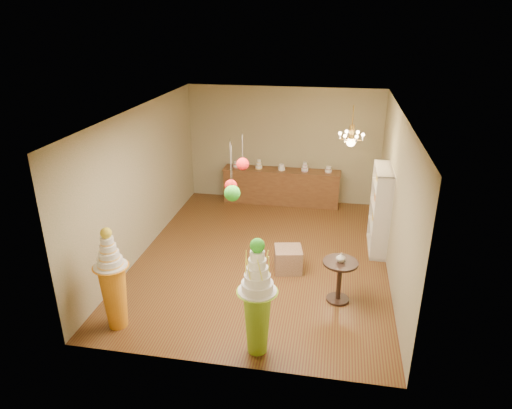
% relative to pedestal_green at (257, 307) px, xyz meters
% --- Properties ---
extents(floor, '(6.50, 6.50, 0.00)m').
position_rel_pedestal_green_xyz_m(floor, '(-0.39, 2.85, -0.77)').
color(floor, '#553317').
rests_on(floor, ground).
extents(ceiling, '(6.50, 6.50, 0.00)m').
position_rel_pedestal_green_xyz_m(ceiling, '(-0.39, 2.85, 2.23)').
color(ceiling, white).
rests_on(ceiling, ground).
extents(wall_back, '(5.00, 0.04, 3.00)m').
position_rel_pedestal_green_xyz_m(wall_back, '(-0.39, 6.10, 0.73)').
color(wall_back, gray).
rests_on(wall_back, ground).
extents(wall_front, '(5.00, 0.04, 3.00)m').
position_rel_pedestal_green_xyz_m(wall_front, '(-0.39, -0.40, 0.73)').
color(wall_front, gray).
rests_on(wall_front, ground).
extents(wall_left, '(0.04, 6.50, 3.00)m').
position_rel_pedestal_green_xyz_m(wall_left, '(-2.89, 2.85, 0.73)').
color(wall_left, gray).
rests_on(wall_left, ground).
extents(wall_right, '(0.04, 6.50, 3.00)m').
position_rel_pedestal_green_xyz_m(wall_right, '(2.11, 2.85, 0.73)').
color(wall_right, gray).
rests_on(wall_right, ground).
extents(pedestal_green, '(0.68, 0.68, 1.86)m').
position_rel_pedestal_green_xyz_m(pedestal_green, '(0.00, 0.00, 0.00)').
color(pedestal_green, '#8FC62B').
rests_on(pedestal_green, floor).
extents(pedestal_orange, '(0.57, 0.57, 1.73)m').
position_rel_pedestal_green_xyz_m(pedestal_orange, '(-2.31, 0.19, -0.07)').
color(pedestal_orange, orange).
rests_on(pedestal_orange, floor).
extents(burlap_riser, '(0.61, 0.61, 0.47)m').
position_rel_pedestal_green_xyz_m(burlap_riser, '(0.18, 2.39, -0.53)').
color(burlap_riser, '#88654A').
rests_on(burlap_riser, floor).
extents(sideboard, '(3.04, 0.54, 1.16)m').
position_rel_pedestal_green_xyz_m(sideboard, '(-0.39, 5.82, -0.29)').
color(sideboard, brown).
rests_on(sideboard, floor).
extents(shelving_unit, '(0.33, 1.20, 1.80)m').
position_rel_pedestal_green_xyz_m(shelving_unit, '(1.94, 3.65, 0.13)').
color(shelving_unit, beige).
rests_on(shelving_unit, floor).
extents(round_table, '(0.69, 0.69, 0.77)m').
position_rel_pedestal_green_xyz_m(round_table, '(1.16, 1.52, -0.27)').
color(round_table, black).
rests_on(round_table, floor).
extents(vase, '(0.19, 0.19, 0.16)m').
position_rel_pedestal_green_xyz_m(vase, '(1.16, 1.52, 0.08)').
color(vase, beige).
rests_on(vase, round_table).
extents(pom_red_left, '(0.20, 0.20, 0.62)m').
position_rel_pedestal_green_xyz_m(pom_red_left, '(-0.46, 1.28, 1.71)').
color(pom_red_left, '#393129').
rests_on(pom_red_left, ceiling).
extents(pom_green_mid, '(0.24, 0.24, 0.89)m').
position_rel_pedestal_green_xyz_m(pom_green_mid, '(-0.49, 0.65, 1.46)').
color(pom_green_mid, '#393129').
rests_on(pom_green_mid, ceiling).
extents(pom_red_right, '(0.19, 0.19, 0.81)m').
position_rel_pedestal_green_xyz_m(pom_red_right, '(-0.55, 0.83, 1.51)').
color(pom_red_right, '#393129').
rests_on(pom_red_right, ceiling).
extents(chandelier, '(0.58, 0.58, 0.85)m').
position_rel_pedestal_green_xyz_m(chandelier, '(1.24, 3.83, 1.53)').
color(chandelier, gold).
rests_on(chandelier, ceiling).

